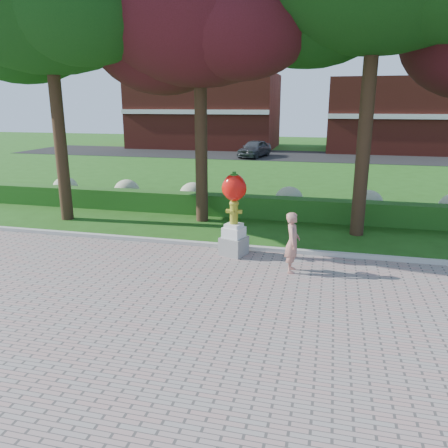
{
  "coord_description": "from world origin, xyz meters",
  "views": [
    {
      "loc": [
        2.55,
        -9.06,
        4.19
      ],
      "look_at": [
        0.07,
        1.0,
        1.33
      ],
      "focal_mm": 35.0,
      "sensor_mm": 36.0,
      "label": 1
    }
  ],
  "objects": [
    {
      "name": "ground",
      "position": [
        0.0,
        0.0,
        0.0
      ],
      "size": [
        100.0,
        100.0,
        0.0
      ],
      "primitive_type": "plane",
      "color": "#1F4E13",
      "rests_on": "ground"
    },
    {
      "name": "curb",
      "position": [
        0.0,
        3.0,
        0.07
      ],
      "size": [
        40.0,
        0.18,
        0.15
      ],
      "primitive_type": "cube",
      "color": "#ADADA5",
      "rests_on": "ground"
    },
    {
      "name": "hydrangea_row",
      "position": [
        0.57,
        8.0,
        0.55
      ],
      "size": [
        20.1,
        1.1,
        0.99
      ],
      "color": "#ACB388",
      "rests_on": "ground"
    },
    {
      "name": "parked_car",
      "position": [
        -3.59,
        26.2,
        0.71
      ],
      "size": [
        2.52,
        4.32,
        1.38
      ],
      "primitive_type": "imported",
      "rotation": [
        0.0,
        0.0,
        -0.23
      ],
      "color": "#383A3F",
      "rests_on": "street"
    },
    {
      "name": "lawn_hedge",
      "position": [
        0.0,
        7.0,
        0.4
      ],
      "size": [
        24.0,
        0.7,
        0.8
      ],
      "primitive_type": "cube",
      "color": "#1E4B15",
      "rests_on": "ground"
    },
    {
      "name": "street",
      "position": [
        0.0,
        28.0,
        0.01
      ],
      "size": [
        50.0,
        8.0,
        0.02
      ],
      "primitive_type": "cube",
      "color": "black",
      "rests_on": "ground"
    },
    {
      "name": "building_left",
      "position": [
        -10.0,
        34.0,
        3.5
      ],
      "size": [
        14.0,
        8.0,
        7.0
      ],
      "primitive_type": "cube",
      "color": "maroon",
      "rests_on": "ground"
    },
    {
      "name": "woman",
      "position": [
        1.72,
        1.53,
        0.82
      ],
      "size": [
        0.4,
        0.58,
        1.56
      ],
      "primitive_type": "imported",
      "rotation": [
        0.0,
        0.0,
        1.62
      ],
      "color": "tan",
      "rests_on": "walkway"
    },
    {
      "name": "walkway",
      "position": [
        0.0,
        -4.0,
        0.02
      ],
      "size": [
        40.0,
        14.0,
        0.04
      ],
      "primitive_type": "cube",
      "color": "gray",
      "rests_on": "ground"
    },
    {
      "name": "building_right",
      "position": [
        8.0,
        34.0,
        3.2
      ],
      "size": [
        12.0,
        8.0,
        6.4
      ],
      "primitive_type": "cube",
      "color": "maroon",
      "rests_on": "ground"
    },
    {
      "name": "tree_mid_left",
      "position": [
        -2.1,
        6.08,
        7.3
      ],
      "size": [
        8.25,
        7.04,
        10.69
      ],
      "color": "black",
      "rests_on": "ground"
    },
    {
      "name": "hydrant_sculpture",
      "position": [
        -0.0,
        2.45,
        1.3
      ],
      "size": [
        0.81,
        0.81,
        2.37
      ],
      "rotation": [
        0.0,
        0.0,
        -0.32
      ],
      "color": "gray",
      "rests_on": "walkway"
    }
  ]
}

